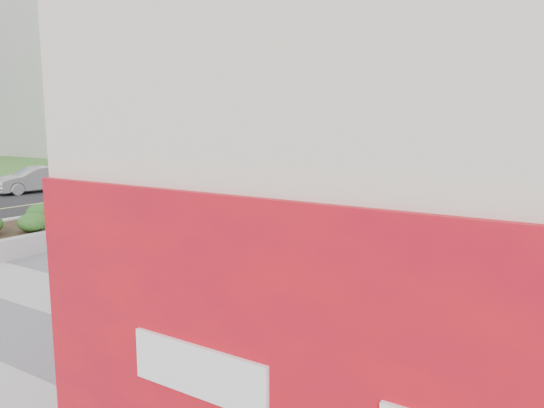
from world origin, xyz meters
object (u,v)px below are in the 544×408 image
Objects in this scene: car_silver at (35,179)px; planter at (140,208)px; traffic_signal_near at (262,135)px; skateboarder at (228,213)px; traffic_signal_far at (135,133)px.

planter is at bearing -4.85° from car_silver.
traffic_signal_near is (-1.73, 10.50, 2.34)m from planter.
skateboarder is at bearing -60.80° from traffic_signal_near.
car_silver is (0.93, -7.59, -2.12)m from traffic_signal_far.
traffic_signal_far is 7.94m from car_silver.
car_silver is at bearing 175.50° from skateboarder.
skateboarder is 0.38× the size of car_silver.
traffic_signal_near reaches higher than planter.
traffic_signal_near and traffic_signal_far have the same top height.
planter is 10.29m from car_silver.
traffic_signal_far is at bearing -176.89° from traffic_signal_near.
car_silver is (-8.27, -8.09, -2.12)m from traffic_signal_near.
traffic_signal_near is 9.21m from traffic_signal_far.
traffic_signal_near is 12.75m from skateboarder.
traffic_signal_far is at bearing 137.54° from planter.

